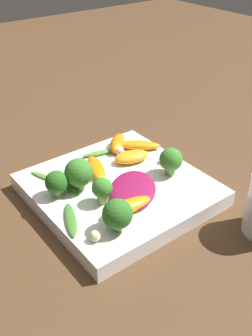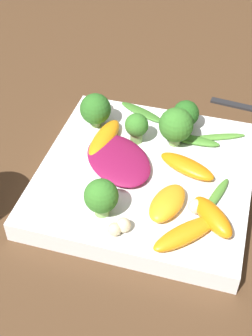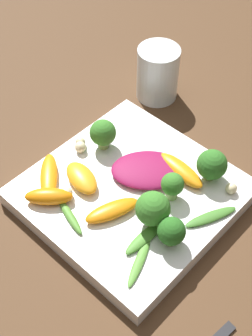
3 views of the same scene
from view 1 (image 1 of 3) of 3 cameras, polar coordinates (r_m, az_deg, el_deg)
name	(u,v)px [view 1 (image 1 of 3)]	position (r m, az deg, el deg)	size (l,w,h in m)	color
ground_plane	(119,196)	(0.61, -1.00, -4.13)	(2.40, 2.40, 0.00)	#4C331E
plate	(119,190)	(0.60, -1.01, -3.16)	(0.25, 0.25, 0.03)	white
radicchio_leaf_0	(133,189)	(0.57, 1.02, -3.14)	(0.12, 0.12, 0.01)	maroon
orange_segment_0	(127,207)	(0.54, 0.15, -5.66)	(0.03, 0.08, 0.02)	orange
orange_segment_1	(96,168)	(0.62, -4.38, -0.01)	(0.07, 0.05, 0.01)	orange
orange_segment_2	(138,145)	(0.68, 1.72, 3.35)	(0.07, 0.07, 0.01)	orange
orange_segment_3	(117,143)	(0.68, -1.27, 3.64)	(0.06, 0.06, 0.02)	orange
orange_segment_4	(132,157)	(0.64, 0.82, 1.64)	(0.05, 0.07, 0.02)	orange
broccoli_floret_0	(171,160)	(0.61, 6.52, 1.12)	(0.04, 0.04, 0.04)	#84AD5B
broccoli_floret_1	(79,173)	(0.57, -6.86, -0.73)	(0.04, 0.04, 0.05)	#7A9E51
broccoli_floret_2	(102,189)	(0.55, -3.48, -3.09)	(0.03, 0.03, 0.04)	#84AD5B
broccoli_floret_3	(117,214)	(0.50, -1.25, -6.75)	(0.04, 0.04, 0.05)	#7A9E51
broccoli_floret_4	(57,183)	(0.57, -10.04, -2.09)	(0.03, 0.03, 0.04)	#84AD5B
arugula_sprig_0	(99,153)	(0.67, -3.89, 2.17)	(0.03, 0.06, 0.01)	#518E33
arugula_sprig_1	(49,178)	(0.61, -11.14, -1.47)	(0.07, 0.04, 0.00)	#518E33
arugula_sprig_2	(71,219)	(0.53, -8.05, -7.41)	(0.07, 0.04, 0.01)	#3D7528
arugula_sprig_3	(68,183)	(0.60, -8.45, -2.15)	(0.07, 0.02, 0.01)	#47842D
macadamia_nut_0	(165,158)	(0.65, 5.63, 1.46)	(0.02, 0.02, 0.02)	beige
macadamia_nut_1	(95,236)	(0.50, -4.50, -9.80)	(0.01, 0.01, 0.01)	beige
macadamia_nut_2	(172,159)	(0.64, 6.67, 1.27)	(0.01, 0.01, 0.01)	beige
macadamia_nut_3	(119,150)	(0.66, -1.02, 2.56)	(0.02, 0.02, 0.02)	beige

